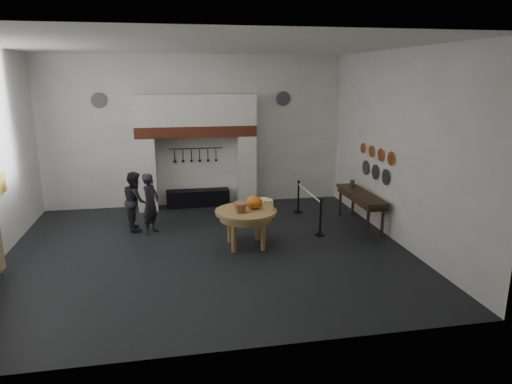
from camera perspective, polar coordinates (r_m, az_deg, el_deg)
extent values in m
cube|color=black|center=(10.62, -5.91, -7.24)|extent=(9.00, 8.00, 0.02)
cube|color=silver|center=(9.89, -6.62, 17.78)|extent=(9.00, 8.00, 0.02)
cube|color=white|center=(13.96, -7.59, 7.50)|extent=(9.00, 0.02, 4.50)
cube|color=white|center=(6.12, -3.21, -1.33)|extent=(9.00, 0.02, 4.50)
cube|color=white|center=(11.28, 17.28, 5.34)|extent=(0.02, 8.00, 4.50)
cube|color=silver|center=(13.81, -13.47, 2.21)|extent=(0.55, 0.70, 2.15)
cube|color=silver|center=(13.97, -1.29, 2.74)|extent=(0.55, 0.70, 2.15)
cube|color=#9E442B|center=(13.61, -7.51, 7.58)|extent=(3.50, 0.72, 0.32)
cube|color=silver|center=(13.55, -7.60, 10.14)|extent=(3.50, 0.70, 0.90)
cube|color=black|center=(14.07, -7.25, -0.74)|extent=(1.90, 0.45, 0.50)
cylinder|color=black|center=(13.95, -7.50, 5.43)|extent=(1.60, 0.02, 0.02)
cube|color=gold|center=(11.50, -29.18, 1.00)|extent=(0.05, 0.34, 0.44)
cylinder|color=tan|center=(10.55, -1.27, -2.47)|extent=(1.81, 1.81, 0.07)
ellipsoid|color=orange|center=(10.63, -0.30, -1.27)|extent=(0.36, 0.36, 0.31)
cube|color=#EFDF8F|center=(10.55, 1.45, -1.59)|extent=(0.22, 0.22, 0.24)
cube|color=#EBDE8C|center=(10.84, 1.01, -1.27)|extent=(0.18, 0.18, 0.20)
cone|color=#9E6A39|center=(10.35, -1.96, -1.98)|extent=(0.40, 0.40, 0.22)
ellipsoid|color=#A7813B|center=(10.84, -2.10, -1.46)|extent=(0.31, 0.18, 0.13)
imported|color=black|center=(11.72, -13.03, -1.44)|extent=(0.58, 0.67, 1.55)
imported|color=black|center=(12.14, -14.85, -1.07)|extent=(0.70, 0.83, 1.53)
cube|color=#342213|center=(12.27, 12.98, -0.27)|extent=(0.55, 2.20, 0.06)
cylinder|color=#444549|center=(12.77, 11.95, 1.01)|extent=(0.12, 0.12, 0.22)
cylinder|color=#C6662D|center=(11.49, 16.53, 4.03)|extent=(0.03, 0.34, 0.34)
cylinder|color=#C6662D|center=(11.97, 15.34, 4.51)|extent=(0.03, 0.32, 0.32)
cylinder|color=#C6662D|center=(12.46, 14.25, 4.96)|extent=(0.03, 0.30, 0.30)
cylinder|color=#C6662D|center=(12.95, 13.24, 5.37)|extent=(0.03, 0.28, 0.28)
cylinder|color=#4C4C51|center=(11.76, 15.92, 1.81)|extent=(0.03, 0.40, 0.40)
cylinder|color=#4C4C51|center=(12.28, 14.69, 2.42)|extent=(0.03, 0.40, 0.40)
cylinder|color=#4C4C51|center=(12.81, 13.56, 2.98)|extent=(0.03, 0.40, 0.40)
cylinder|color=#4C4C51|center=(13.96, -19.04, 10.77)|extent=(0.44, 0.03, 0.44)
cylinder|color=#4C4C51|center=(14.25, 3.42, 11.58)|extent=(0.44, 0.03, 0.44)
cylinder|color=black|center=(11.47, 8.06, -3.25)|extent=(0.05, 0.05, 0.90)
cylinder|color=black|center=(13.30, 5.32, -0.69)|extent=(0.05, 0.05, 0.90)
cylinder|color=white|center=(12.27, 6.64, -0.08)|extent=(0.04, 2.00, 0.04)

